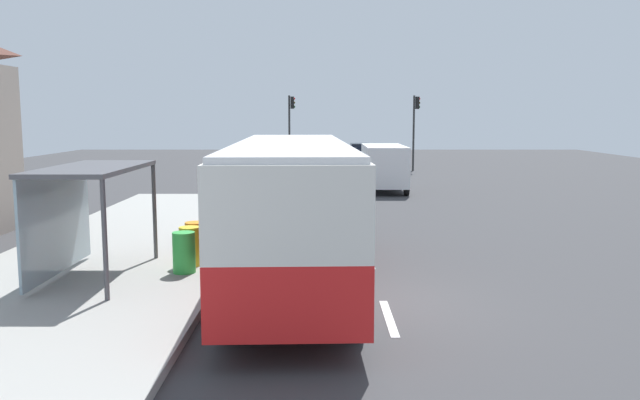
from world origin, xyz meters
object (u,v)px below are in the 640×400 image
at_px(bus, 289,202).
at_px(traffic_light_far_side, 289,121).
at_px(traffic_light_near_side, 413,121).
at_px(recycling_bin_yellow, 188,246).
at_px(recycling_bin_green, 182,253).
at_px(white_van, 382,164).
at_px(bus_shelter, 77,193).
at_px(recycling_bin_orange, 194,241).
at_px(sedan_near, 358,152).

height_order(bus, traffic_light_far_side, traffic_light_far_side).
bearing_deg(traffic_light_far_side, traffic_light_near_side, -5.31).
bearing_deg(recycling_bin_yellow, recycling_bin_green, -90.00).
relative_size(white_van, recycling_bin_yellow, 5.48).
height_order(recycling_bin_green, bus_shelter, bus_shelter).
bearing_deg(recycling_bin_green, bus_shelter, -170.72).
height_order(recycling_bin_yellow, bus_shelter, bus_shelter).
xyz_separation_m(white_van, bus_shelter, (-8.61, -18.37, 0.75)).
relative_size(recycling_bin_orange, traffic_light_far_side, 0.18).
relative_size(recycling_bin_yellow, traffic_light_far_side, 0.18).
bearing_deg(recycling_bin_green, traffic_light_far_side, 87.96).
bearing_deg(sedan_near, bus, -95.86).
height_order(sedan_near, traffic_light_near_side, traffic_light_near_side).
bearing_deg(traffic_light_near_side, recycling_bin_yellow, -108.35).
relative_size(sedan_near, traffic_light_far_side, 0.85).
xyz_separation_m(white_van, sedan_near, (0.10, 20.98, -0.55)).
bearing_deg(sedan_near, white_van, -90.27).
distance_m(white_van, bus_shelter, 20.30).
bearing_deg(bus_shelter, bus, 3.32).
distance_m(bus, white_van, 18.52).
bearing_deg(traffic_light_far_side, recycling_bin_green, -92.04).
bearing_deg(white_van, recycling_bin_yellow, -110.29).
bearing_deg(traffic_light_near_side, bus_shelter, -111.46).
height_order(bus, recycling_bin_orange, bus).
height_order(recycling_bin_orange, traffic_light_far_side, traffic_light_far_side).
distance_m(sedan_near, recycling_bin_green, 39.53).
height_order(recycling_bin_green, recycling_bin_yellow, same).
bearing_deg(traffic_light_near_side, white_van, -105.45).
height_order(sedan_near, bus_shelter, bus_shelter).
xyz_separation_m(recycling_bin_orange, bus_shelter, (-2.21, -1.76, 1.44)).
bearing_deg(white_van, traffic_light_near_side, 74.55).
xyz_separation_m(white_van, recycling_bin_yellow, (-6.40, -17.31, -0.69)).
relative_size(sedan_near, bus_shelter, 1.10).
bearing_deg(sedan_near, recycling_bin_orange, -99.81).
xyz_separation_m(white_van, recycling_bin_orange, (-6.40, -16.61, -0.69)).
relative_size(white_van, traffic_light_far_side, 1.00).
bearing_deg(recycling_bin_yellow, white_van, 69.71).
distance_m(recycling_bin_green, recycling_bin_orange, 1.40).
relative_size(recycling_bin_orange, bus_shelter, 0.24).
height_order(recycling_bin_yellow, traffic_light_far_side, traffic_light_far_side).
height_order(sedan_near, recycling_bin_orange, sedan_near).
relative_size(recycling_bin_yellow, traffic_light_near_side, 0.18).
height_order(traffic_light_near_side, bus_shelter, traffic_light_near_side).
xyz_separation_m(recycling_bin_green, recycling_bin_yellow, (0.00, 0.70, 0.00)).
bearing_deg(bus_shelter, traffic_light_near_side, 68.54).
bearing_deg(recycling_bin_yellow, bus_shelter, -154.37).
distance_m(recycling_bin_orange, bus_shelter, 3.17).
bearing_deg(recycling_bin_yellow, traffic_light_far_side, 87.91).
bearing_deg(bus, recycling_bin_orange, 149.10).
height_order(white_van, recycling_bin_yellow, white_van).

